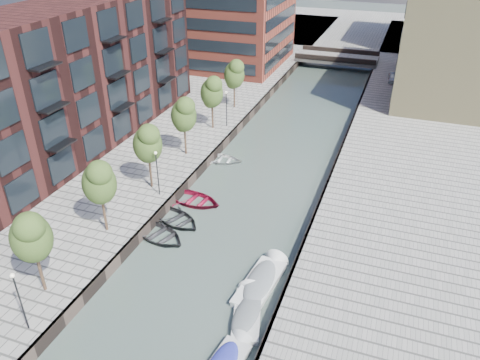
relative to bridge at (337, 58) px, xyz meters
The scene contains 26 objects.
water 32.03m from the bridge, 90.00° to the right, with size 300.00×300.00×0.00m, color #38473F.
quay_left 48.17m from the bridge, 138.37° to the right, with size 60.00×140.00×1.00m, color gray.
quay_right 35.79m from the bridge, 63.43° to the right, with size 20.00×140.00×1.00m, color gray.
quay_wall_left 32.59m from the bridge, 100.79° to the right, with size 0.25×140.00×1.00m, color #332823.
quay_wall_right 32.59m from the bridge, 79.21° to the right, with size 0.25×140.00×1.00m, color #332823.
far_closure 28.01m from the bridge, 90.00° to the left, with size 80.00×40.00×1.00m, color gray.
apartment_block 46.99m from the bridge, 115.46° to the right, with size 8.00×38.00×14.00m, color black.
tan_block_near 19.99m from the bridge, 32.01° to the right, with size 12.00×25.00×14.00m, color tan.
tan_block_far 23.87m from the bridge, 45.00° to the left, with size 12.00×20.00×16.00m, color tan.
bridge is the anchor object (origin of this frame).
tree_1 61.71m from the bridge, 97.93° to the right, with size 2.50×2.50×5.95m.
tree_2 54.81m from the bridge, 98.95° to the right, with size 2.50×2.50×5.95m.
tree_3 47.92m from the bridge, 100.25° to the right, with size 2.50×2.50×5.95m.
tree_4 41.08m from the bridge, 102.00° to the right, with size 2.50×2.50×5.95m.
tree_5 34.30m from the bridge, 104.44° to the right, with size 2.50×2.50×5.95m.
tree_6 27.63m from the bridge, 108.10° to the right, with size 2.50×2.50×5.95m.
lamp_0 64.44m from the bridge, 96.42° to the right, with size 0.24×0.24×4.12m.
lamp_1 48.58m from the bridge, 98.53° to the right, with size 0.24×0.24×4.12m.
lamp_2 32.87m from the bridge, 102.68° to the right, with size 0.24×0.24×4.12m.
sloop_1 52.64m from the bridge, 95.43° to the right, with size 3.54×4.95×1.03m, color #252427.
sloop_2 47.01m from the bridge, 95.52° to the right, with size 3.60×5.05×1.05m, color maroon.
sloop_3 38.97m from the bridge, 97.60° to the right, with size 3.08×4.31×0.89m, color silver.
sloop_4 50.21m from the bridge, 95.28° to the right, with size 3.37×4.72×0.98m, color black.
motorboat_1 57.72m from the bridge, 85.85° to the right, with size 2.83×5.06×1.60m.
motorboat_4 54.67m from the bridge, 85.54° to the right, with size 2.54×5.81×1.88m.
car 12.77m from the bridge, 41.60° to the right, with size 1.47×3.66×1.25m, color #B4B7B9.
Camera 1 is at (11.12, -6.14, 22.13)m, focal length 35.00 mm.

